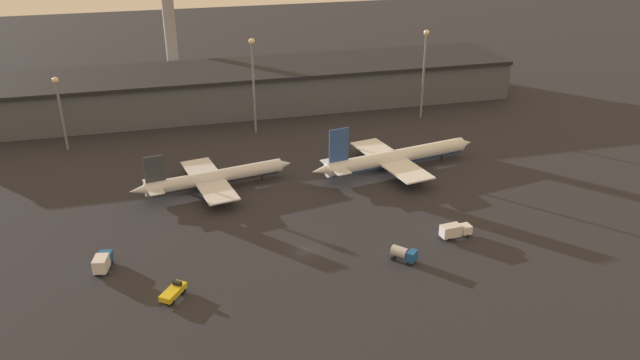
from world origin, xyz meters
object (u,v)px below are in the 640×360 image
Objects in this scene: airplane_0 at (214,178)px; service_vehicle_0 at (173,292)px; service_vehicle_3 at (455,230)px; airplane_1 at (395,158)px; service_vehicle_2 at (102,262)px; control_tower at (168,11)px; service_vehicle_1 at (404,254)px.

airplane_0 is 6.66× the size of service_vehicle_0.
airplane_1 is at bearing 83.42° from service_vehicle_3.
airplane_1 is at bearing -55.71° from service_vehicle_2.
service_vehicle_0 is 0.13× the size of control_tower.
control_tower is (-38.60, 137.33, 26.52)m from service_vehicle_1.
airplane_1 is at bearing -18.36° from service_vehicle_0.
control_tower is at bearing 153.29° from service_vehicle_1.
airplane_0 is 54.76m from service_vehicle_1.
airplane_0 is at bearing -27.45° from service_vehicle_2.
airplane_0 reaches higher than service_vehicle_3.
airplane_0 is 5.81× the size of service_vehicle_3.
service_vehicle_2 is at bearing -167.60° from airplane_1.
airplane_1 is 45.47m from service_vehicle_1.
service_vehicle_1 is 145.09m from control_tower.
service_vehicle_3 is (13.99, 5.78, 0.14)m from service_vehicle_1.
service_vehicle_1 is 59.92m from service_vehicle_2.
service_vehicle_1 is at bearing -119.34° from airplane_1.
airplane_1 is 9.15× the size of service_vehicle_1.
service_vehicle_0 is 45.69m from service_vehicle_1.
service_vehicle_2 reaches higher than service_vehicle_1.
service_vehicle_3 is 144.10m from control_tower.
service_vehicle_2 reaches higher than service_vehicle_3.
control_tower reaches higher than service_vehicle_1.
service_vehicle_1 is 0.75× the size of service_vehicle_3.
service_vehicle_2 is (-25.06, -31.35, -1.19)m from airplane_0.
airplane_1 is 7.90× the size of service_vehicle_0.
service_vehicle_3 is (59.67, 6.79, 0.59)m from service_vehicle_0.
service_vehicle_1 is 0.83× the size of service_vehicle_2.
control_tower is (7.08, 138.33, 26.97)m from service_vehicle_0.
service_vehicle_1 is at bearing -62.71° from airplane_0.
airplane_1 reaches higher than service_vehicle_1.
service_vehicle_1 is (33.68, -43.15, -1.39)m from airplane_0.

